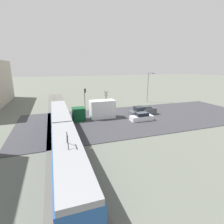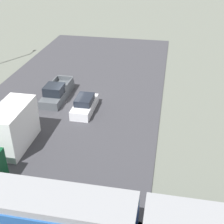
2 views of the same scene
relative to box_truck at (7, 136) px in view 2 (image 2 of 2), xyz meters
The scene contains 5 objects.
ground_plane 9.56m from the box_truck, 103.04° to the right, with size 320.00×320.00×0.00m, color #60665B.
road_surface 9.55m from the box_truck, 103.04° to the right, with size 18.84×47.86×0.08m.
box_truck is the anchor object (origin of this frame).
pickup_truck 9.91m from the box_truck, 92.94° to the right, with size 2.00×5.78×1.82m.
sedan_car_0 8.88m from the box_truck, 117.79° to the right, with size 1.81×4.40×1.55m.
Camera 2 is at (-9.76, 27.42, 15.38)m, focal length 50.00 mm.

